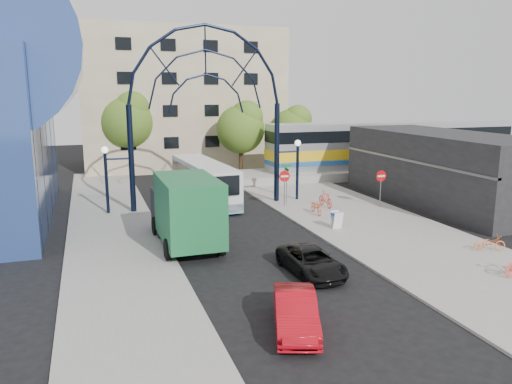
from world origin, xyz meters
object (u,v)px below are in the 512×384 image
object	(u,v)px
train_car	(394,144)
bike_far_a	(490,243)
red_sedan	(295,312)
bike_near_a	(317,207)
gateway_arch	(206,80)
street_name_sign	(287,176)
green_truck	(185,210)
bike_near_b	(325,199)
tree_north_b	(128,119)
do_not_enter_sign	(381,180)
stop_sign	(285,180)
sandwich_board	(337,218)
black_suv	(311,261)
tree_north_c	(293,127)
city_bus	(204,181)
tree_north_a	(242,126)

from	to	relation	value
train_car	bike_far_a	size ratio (longest dim) A/B	16.56
red_sedan	bike_near_a	size ratio (longest dim) A/B	2.17
gateway_arch	street_name_sign	bearing A→B (deg)	-15.07
green_truck	bike_near_b	xyz separation A→B (m)	(10.50, 4.95, -1.17)
tree_north_b	red_sedan	size ratio (longest dim) A/B	2.05
street_name_sign	tree_north_b	distance (m)	19.81
do_not_enter_sign	green_truck	xyz separation A→B (m)	(-14.07, -3.87, -0.14)
green_truck	bike_near_a	xyz separation A→B (m)	(9.08, 3.34, -1.24)
red_sedan	bike_far_a	distance (m)	12.98
do_not_enter_sign	street_name_sign	world-z (taller)	street_name_sign
stop_sign	bike_far_a	bearing A→B (deg)	-63.53
bike_near_a	bike_far_a	world-z (taller)	bike_near_a
sandwich_board	bike_far_a	distance (m)	7.99
black_suv	stop_sign	bearing A→B (deg)	72.12
train_car	red_sedan	bearing A→B (deg)	-128.99
tree_north_c	city_bus	distance (m)	17.12
street_name_sign	bike_near_b	world-z (taller)	street_name_sign
sandwich_board	bike_near_a	xyz separation A→B (m)	(0.41, 3.50, -0.15)
street_name_sign	city_bus	distance (m)	6.11
sandwich_board	black_suv	size ratio (longest dim) A/B	0.24
do_not_enter_sign	bike_near_a	bearing A→B (deg)	-174.04
stop_sign	tree_north_c	bearing A→B (deg)	65.31
street_name_sign	black_suv	xyz separation A→B (m)	(-3.91, -12.48, -1.55)
gateway_arch	bike_near_a	bearing A→B (deg)	-36.96
stop_sign	sandwich_board	distance (m)	6.20
stop_sign	sandwich_board	size ratio (longest dim) A/B	2.53
tree_north_b	bike_far_a	distance (m)	33.74
tree_north_a	bike_near_a	world-z (taller)	tree_north_a
bike_far_a	red_sedan	bearing A→B (deg)	129.17
tree_north_a	tree_north_c	distance (m)	6.33
tree_north_b	green_truck	size ratio (longest dim) A/B	1.10
black_suv	bike_near_b	xyz separation A→B (m)	(6.14, 10.97, 0.09)
stop_sign	sandwich_board	bearing A→B (deg)	-82.43
city_bus	green_truck	size ratio (longest dim) A/B	1.44
bike_near_b	black_suv	bearing A→B (deg)	-121.30
street_name_sign	green_truck	bearing A→B (deg)	-141.98
bike_near_b	bike_far_a	world-z (taller)	bike_near_b
stop_sign	tree_north_a	distance (m)	14.23
train_car	tree_north_a	distance (m)	14.52
gateway_arch	bike_near_a	world-z (taller)	gateway_arch
sandwich_board	red_sedan	distance (m)	12.56
street_name_sign	city_bus	size ratio (longest dim) A/B	0.27
sandwich_board	city_bus	bearing A→B (deg)	118.47
gateway_arch	green_truck	world-z (taller)	gateway_arch
black_suv	do_not_enter_sign	bearing A→B (deg)	44.08
gateway_arch	red_sedan	bearing A→B (deg)	-94.36
train_car	city_bus	xyz separation A→B (m)	(-19.84, -6.00, -1.41)
tree_north_b	bike_near_b	distance (m)	22.45
tree_north_c	do_not_enter_sign	bearing A→B (deg)	-93.58
red_sedan	bike_near_b	xyz separation A→B (m)	(8.84, 15.53, 0.02)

